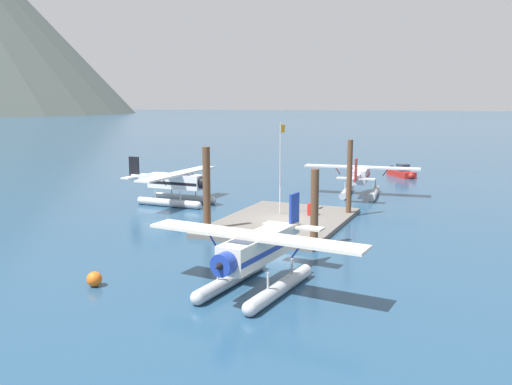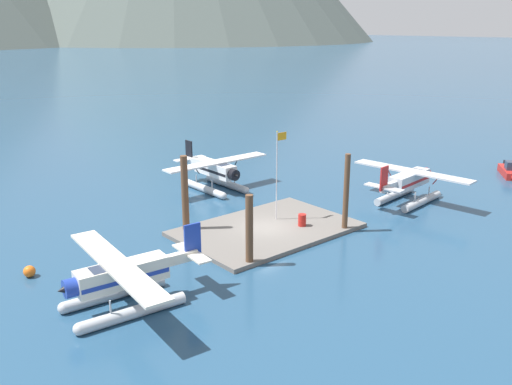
{
  "view_description": "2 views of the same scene",
  "coord_description": "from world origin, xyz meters",
  "px_view_note": "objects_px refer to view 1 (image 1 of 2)",
  "views": [
    {
      "loc": [
        -34.3,
        -12.72,
        8.37
      ],
      "look_at": [
        -1.2,
        1.53,
        2.32
      ],
      "focal_mm": 37.25,
      "sensor_mm": 36.0,
      "label": 1
    },
    {
      "loc": [
        -24.66,
        -27.85,
        14.33
      ],
      "look_at": [
        0.46,
        1.72,
        2.44
      ],
      "focal_mm": 38.65,
      "sensor_mm": 36.0,
      "label": 2
    }
  ],
  "objects_px": {
    "seaplane_cream_port_aft": "(255,257)",
    "seaplane_white_bow_right": "(176,186)",
    "seaplane_silver_stbd_aft": "(361,179)",
    "mooring_buoy": "(94,279)",
    "flagpole": "(281,158)",
    "boat_red_open_se": "(402,172)",
    "fuel_drum": "(311,209)"
  },
  "relations": [
    {
      "from": "flagpole",
      "to": "boat_red_open_se",
      "type": "xyz_separation_m",
      "value": [
        26.49,
        -5.03,
        -3.94
      ]
    },
    {
      "from": "fuel_drum",
      "to": "seaplane_white_bow_right",
      "type": "distance_m",
      "value": 12.32
    },
    {
      "from": "seaplane_silver_stbd_aft",
      "to": "boat_red_open_se",
      "type": "distance_m",
      "value": 14.82
    },
    {
      "from": "fuel_drum",
      "to": "seaplane_white_bow_right",
      "type": "relative_size",
      "value": 0.08
    },
    {
      "from": "seaplane_cream_port_aft",
      "to": "seaplane_white_bow_right",
      "type": "relative_size",
      "value": 1.01
    },
    {
      "from": "seaplane_silver_stbd_aft",
      "to": "boat_red_open_se",
      "type": "relative_size",
      "value": 2.48
    },
    {
      "from": "fuel_drum",
      "to": "boat_red_open_se",
      "type": "distance_m",
      "value": 26.29
    },
    {
      "from": "seaplane_silver_stbd_aft",
      "to": "boat_red_open_se",
      "type": "xyz_separation_m",
      "value": [
        14.69,
        -1.64,
        -1.09
      ]
    },
    {
      "from": "fuel_drum",
      "to": "mooring_buoy",
      "type": "relative_size",
      "value": 1.25
    },
    {
      "from": "seaplane_cream_port_aft",
      "to": "seaplane_silver_stbd_aft",
      "type": "relative_size",
      "value": 1.0
    },
    {
      "from": "seaplane_white_bow_right",
      "to": "boat_red_open_se",
      "type": "bearing_deg",
      "value": -31.04
    },
    {
      "from": "fuel_drum",
      "to": "mooring_buoy",
      "type": "bearing_deg",
      "value": 164.72
    },
    {
      "from": "flagpole",
      "to": "seaplane_silver_stbd_aft",
      "type": "relative_size",
      "value": 0.64
    },
    {
      "from": "fuel_drum",
      "to": "boat_red_open_se",
      "type": "relative_size",
      "value": 0.21
    },
    {
      "from": "mooring_buoy",
      "to": "seaplane_cream_port_aft",
      "type": "height_order",
      "value": "seaplane_cream_port_aft"
    },
    {
      "from": "seaplane_cream_port_aft",
      "to": "seaplane_white_bow_right",
      "type": "bearing_deg",
      "value": 40.99
    },
    {
      "from": "seaplane_silver_stbd_aft",
      "to": "mooring_buoy",
      "type": "bearing_deg",
      "value": 168.44
    },
    {
      "from": "flagpole",
      "to": "fuel_drum",
      "type": "height_order",
      "value": "flagpole"
    },
    {
      "from": "seaplane_cream_port_aft",
      "to": "seaplane_white_bow_right",
      "type": "xyz_separation_m",
      "value": [
        16.58,
        14.41,
        0.0
      ]
    },
    {
      "from": "fuel_drum",
      "to": "seaplane_cream_port_aft",
      "type": "relative_size",
      "value": 0.08
    },
    {
      "from": "seaplane_white_bow_right",
      "to": "boat_red_open_se",
      "type": "height_order",
      "value": "seaplane_white_bow_right"
    },
    {
      "from": "mooring_buoy",
      "to": "boat_red_open_se",
      "type": "height_order",
      "value": "boat_red_open_se"
    },
    {
      "from": "fuel_drum",
      "to": "seaplane_cream_port_aft",
      "type": "distance_m",
      "value": 15.52
    },
    {
      "from": "mooring_buoy",
      "to": "flagpole",
      "type": "bearing_deg",
      "value": -8.46
    },
    {
      "from": "seaplane_cream_port_aft",
      "to": "boat_red_open_se",
      "type": "bearing_deg",
      "value": -0.81
    },
    {
      "from": "flagpole",
      "to": "boat_red_open_se",
      "type": "distance_m",
      "value": 27.25
    },
    {
      "from": "flagpole",
      "to": "boat_red_open_se",
      "type": "height_order",
      "value": "flagpole"
    },
    {
      "from": "seaplane_cream_port_aft",
      "to": "flagpole",
      "type": "bearing_deg",
      "value": 16.51
    },
    {
      "from": "seaplane_silver_stbd_aft",
      "to": "seaplane_white_bow_right",
      "type": "bearing_deg",
      "value": 127.43
    },
    {
      "from": "flagpole",
      "to": "seaplane_cream_port_aft",
      "type": "height_order",
      "value": "flagpole"
    },
    {
      "from": "flagpole",
      "to": "seaplane_white_bow_right",
      "type": "relative_size",
      "value": 0.65
    },
    {
      "from": "seaplane_white_bow_right",
      "to": "flagpole",
      "type": "bearing_deg",
      "value": -99.04
    }
  ]
}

